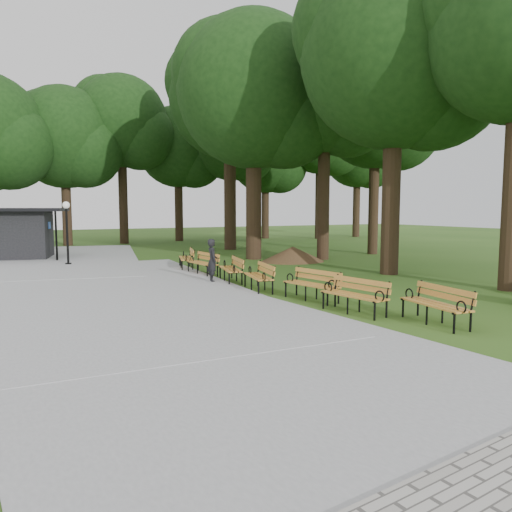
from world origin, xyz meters
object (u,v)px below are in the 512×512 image
bench_2 (311,285)px  lawn_tree_2 (254,92)px  lawn_tree_4 (230,100)px  bench_5 (202,263)px  lawn_tree_0 (395,54)px  lawn_tree_1 (325,96)px  bench_3 (258,277)px  lamp_post (67,219)px  bench_4 (231,269)px  bench_6 (186,258)px  person (212,261)px  dirt_mound (293,254)px  bench_1 (354,296)px  kiosk (16,233)px  bench_0 (435,305)px  lawn_tree_5 (376,113)px

bench_2 → lawn_tree_2: bearing=149.5°
lawn_tree_2 → lawn_tree_4: size_ratio=0.94×
bench_5 → lawn_tree_0: lawn_tree_0 is taller
lawn_tree_1 → lawn_tree_2: size_ratio=0.90×
bench_3 → lamp_post: bearing=-143.5°
lawn_tree_0 → bench_4: bearing=170.5°
bench_6 → lawn_tree_0: bearing=65.6°
bench_6 → lawn_tree_2: 9.27m
person → dirt_mound: size_ratio=0.57×
bench_3 → lawn_tree_0: bearing=110.5°
bench_1 → lawn_tree_2: bearing=153.6°
bench_6 → lawn_tree_0: (6.58, -5.36, 7.97)m
bench_5 → bench_1: bearing=-0.4°
bench_6 → kiosk: bearing=-125.8°
bench_0 → bench_5: same height
lawn_tree_1 → bench_0: bearing=-114.6°
dirt_mound → bench_4: bearing=-139.8°
lawn_tree_2 → lawn_tree_4: lawn_tree_4 is taller
bench_1 → bench_3: 4.05m
person → bench_0: person is taller
bench_5 → person: bearing=-17.5°
bench_1 → bench_5: same height
lamp_post → bench_5: lamp_post is taller
lamp_post → bench_3: size_ratio=1.53×
bench_5 → lawn_tree_2: (4.40, 4.24, 7.90)m
bench_2 → bench_3: size_ratio=1.00×
lamp_post → bench_4: lamp_post is taller
bench_2 → lawn_tree_2: 13.70m
bench_2 → bench_4: size_ratio=1.00×
lawn_tree_1 → lawn_tree_2: bearing=149.7°
lamp_post → dirt_mound: (9.96, -3.39, -1.74)m
dirt_mound → bench_4: 7.00m
bench_1 → dirt_mound: bearing=145.4°
bench_4 → lawn_tree_5: size_ratio=0.17×
lawn_tree_4 → lawn_tree_5: bearing=-47.1°
lamp_post → person: bearing=-62.9°
lawn_tree_2 → kiosk: bearing=152.2°
lawn_tree_5 → bench_3: bearing=-145.5°
lawn_tree_4 → bench_1: bearing=-104.7°
lawn_tree_2 → bench_0: bearing=-100.5°
bench_1 → lamp_post: bearing=-170.0°
lamp_post → lawn_tree_0: (11.00, -8.97, 6.30)m
bench_5 → lawn_tree_5: (11.67, 3.57, 7.43)m
bench_3 → lawn_tree_1: (7.19, 6.72, 7.67)m
person → bench_0: (2.17, -7.92, -0.33)m
bench_1 → bench_2: 1.88m
bench_2 → lawn_tree_1: size_ratio=0.17×
dirt_mound → lawn_tree_0: lawn_tree_0 is taller
lamp_post → lawn_tree_1: (11.84, -3.25, 6.00)m
lamp_post → lawn_tree_4: bearing=23.3°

